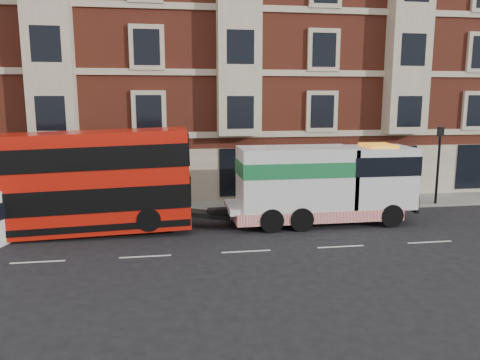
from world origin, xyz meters
name	(u,v)px	position (x,y,z in m)	size (l,w,h in m)	color
ground	(246,252)	(0.00, 0.00, 0.00)	(120.00, 120.00, 0.00)	black
sidewalk	(224,207)	(0.00, 7.50, 0.07)	(90.00, 3.00, 0.15)	slate
victorian_terrace	(217,38)	(0.50, 15.00, 10.07)	(45.00, 12.00, 20.40)	maroon
lamp_post_west	(108,167)	(-6.00, 6.20, 2.68)	(0.35, 0.15, 4.35)	black
lamp_post_east	(439,160)	(12.00, 6.20, 2.68)	(0.35, 0.15, 4.35)	black
double_decker_bus	(61,181)	(-7.77, 3.67, 2.44)	(11.36, 2.61, 4.60)	red
tow_truck	(321,183)	(4.29, 3.67, 2.01)	(9.10, 2.69, 3.79)	silver
pedestrian	(29,200)	(-10.02, 6.59, 1.00)	(0.62, 0.41, 1.71)	#1A2435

